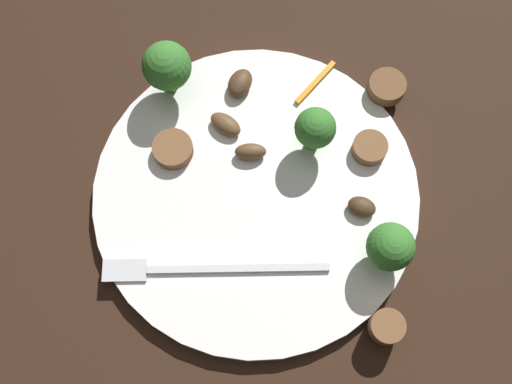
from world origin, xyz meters
The scene contains 15 objects.
ground_plane centered at (0.00, 0.00, 0.00)m, with size 1.40×1.40×0.00m, color black.
plate centered at (0.00, 0.00, 0.01)m, with size 0.27×0.27×0.01m, color white.
fork centered at (0.04, 0.07, 0.01)m, with size 0.18×0.02×0.00m.
broccoli_floret_0 centered at (-0.10, 0.05, 0.04)m, with size 0.04×0.04×0.05m.
broccoli_floret_1 centered at (0.08, -0.09, 0.05)m, with size 0.04×0.04×0.06m.
broccoli_floret_2 centered at (-0.05, -0.05, 0.04)m, with size 0.03×0.03×0.05m.
sausage_slice_0 centered at (-0.09, -0.04, 0.02)m, with size 0.03×0.03×0.01m, color brown.
sausage_slice_1 centered at (0.07, -0.03, 0.02)m, with size 0.03×0.03×0.01m, color brown.
sausage_slice_2 centered at (-0.10, 0.11, 0.02)m, with size 0.03×0.03×0.02m, color brown.
sausage_slice_3 centered at (-0.11, -0.10, 0.02)m, with size 0.03×0.03×0.01m, color brown.
mushroom_0 centered at (0.01, -0.03, 0.02)m, with size 0.03×0.01×0.01m, color brown.
mushroom_1 centered at (-0.09, 0.01, 0.02)m, with size 0.02×0.02×0.01m, color #422B19.
mushroom_2 centered at (0.03, -0.06, 0.02)m, with size 0.03×0.02×0.01m, color brown.
mushroom_3 centered at (0.02, -0.10, 0.02)m, with size 0.03×0.02×0.01m, color #4C331E.
pepper_strip_0 centered at (-0.05, -0.10, 0.01)m, with size 0.05×0.00×0.00m, color orange.
Camera 1 is at (-0.01, 0.17, 0.51)m, focal length 44.66 mm.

